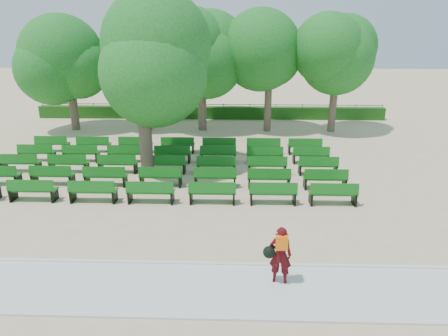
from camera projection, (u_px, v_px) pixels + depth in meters
name	position (u px, v px, depth m)	size (l,w,h in m)	color
ground	(188.00, 184.00, 17.05)	(120.00, 120.00, 0.00)	tan
paving	(154.00, 289.00, 10.03)	(30.00, 2.20, 0.06)	silver
curb	(162.00, 263.00, 11.11)	(30.00, 0.12, 0.10)	silver
hedge	(210.00, 113.00, 30.16)	(26.00, 0.70, 0.90)	#1A4C13
fence	(210.00, 117.00, 30.68)	(26.00, 0.10, 1.02)	black
tree_line	(206.00, 131.00, 26.52)	(21.80, 6.80, 7.04)	#1E7123
bench_array	(167.00, 171.00, 18.43)	(1.82, 0.69, 1.13)	#116115
tree_among	(141.00, 69.00, 16.77)	(5.17, 5.17, 7.07)	brown
person	(280.00, 254.00, 10.01)	(0.76, 0.48, 1.56)	#44090D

